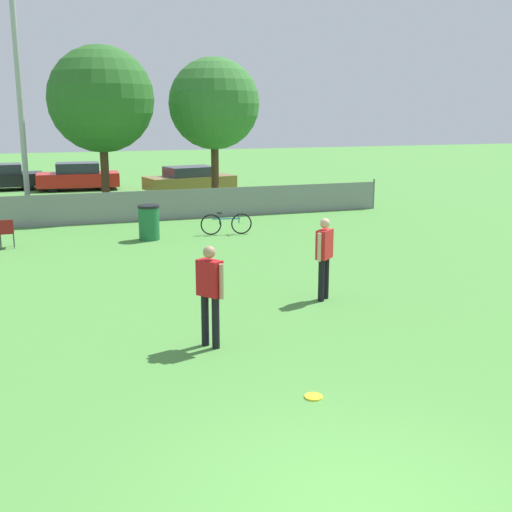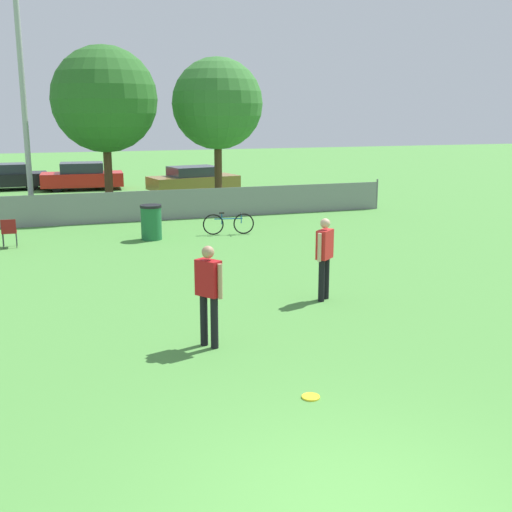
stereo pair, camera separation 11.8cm
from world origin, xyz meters
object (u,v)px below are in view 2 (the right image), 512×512
Objects in this scene: bicycle_sideline at (229,224)px; parked_car_tan at (193,180)px; tree_far_right at (217,104)px; frisbee_disc at (311,397)px; trash_bin at (151,222)px; parked_car_dark at (2,177)px; light_pole at (21,63)px; parked_car_red at (82,177)px; player_thrower_red at (209,289)px; tree_near_pole at (105,100)px; folding_chair_sideline at (9,231)px; player_defender_red at (325,253)px.

bicycle_sideline is 11.06m from parked_car_tan.
tree_far_right is 23.34× the size of frisbee_disc.
trash_bin is at bearing -121.02° from tree_far_right.
parked_car_dark is 0.98× the size of parked_car_tan.
tree_far_right is (7.50, 1.17, -1.38)m from light_pole.
parked_car_red is at bearing 94.64° from trash_bin.
player_thrower_red is (2.90, -15.02, -4.54)m from light_pole.
frisbee_disc is at bearing -91.00° from bicycle_sideline.
parked_car_tan is at bearing 47.95° from tree_near_pole.
folding_chair_sideline is (-4.33, 12.06, 0.49)m from frisbee_disc.
trash_bin is at bearing 141.78° from player_thrower_red.
folding_chair_sideline is (-3.50, 9.67, -0.52)m from player_thrower_red.
parked_car_tan is at bearing 44.52° from player_defender_red.
tree_far_right is at bearing 58.98° from trash_bin.
player_defender_red is 18.77m from parked_car_tan.
parked_car_tan is at bearing 36.86° from light_pole.
player_defender_red is 10.13m from folding_chair_sideline.
trash_bin is at bearing -169.12° from bicycle_sideline.
light_pole is 7.38m from folding_chair_sideline.
parked_car_dark is at bearing 126.14° from bicycle_sideline.
player_defender_red reaches higher than trash_bin.
light_pole is 5.47× the size of player_defender_red.
parked_car_dark is at bearing 144.33° from parked_car_tan.
player_thrower_red is at bearing -93.79° from trash_bin.
bicycle_sideline reaches higher than frisbee_disc.
folding_chair_sideline is 4.14m from trash_bin.
bicycle_sideline is at bearing 179.62° from folding_chair_sideline.
tree_near_pole is 7.45× the size of folding_chair_sideline.
parked_car_tan is (8.05, 10.93, 0.12)m from folding_chair_sideline.
player_thrower_red is at bearing 109.88° from folding_chair_sideline.
parked_car_red is (-3.48, 21.72, -0.36)m from player_defender_red.
folding_chair_sideline is at bearing 165.46° from player_thrower_red.
light_pole is 5.80× the size of bicycle_sideline.
tree_near_pole is at bearing -120.76° from folding_chair_sideline.
tree_far_right reaches higher than bicycle_sideline.
tree_far_right reaches higher than parked_car_red.
trash_bin is 11.69m from parked_car_tan.
bicycle_sideline is 0.37× the size of parked_car_dark.
tree_far_right is 17.12m from player_thrower_red.
light_pole is 1.58× the size of tree_far_right.
light_pole is 10.19m from parked_car_red.
parked_car_red is (-0.50, 23.62, -0.36)m from player_thrower_red.
bicycle_sideline is at bearing -107.85° from parked_car_tan.
tree_far_right is at bearing 42.83° from player_defender_red.
tree_far_right reaches higher than player_thrower_red.
bicycle_sideline is (0.16, 7.73, -0.67)m from player_defender_red.
parked_car_dark is at bearing 98.40° from light_pole.
tree_near_pole is at bearing 10.50° from light_pole.
parked_car_red reaches higher than bicycle_sideline.
trash_bin is at bearing 178.78° from folding_chair_sideline.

